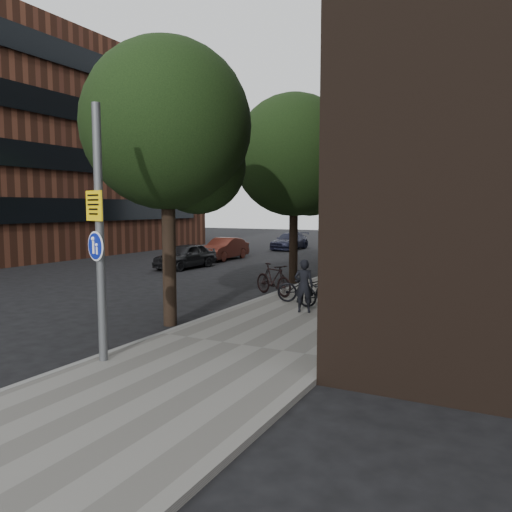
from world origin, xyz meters
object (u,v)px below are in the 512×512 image
Objects in this scene: signpost at (100,233)px; parked_bike_facade_near at (326,293)px; parked_car_near at (185,256)px; pedestrian at (304,286)px.

signpost is 7.54m from parked_bike_facade_near.
parked_car_near is at bearing 53.29° from parked_bike_facade_near.
parked_car_near is at bearing -54.97° from pedestrian.
parked_car_near is at bearing 136.83° from signpost.
parked_bike_facade_near is (0.41, 0.76, -0.30)m from pedestrian.
signpost is at bearing 57.16° from pedestrian.
parked_bike_facade_near is 12.45m from parked_car_near.
parked_car_near reaches higher than parked_bike_facade_near.
parked_car_near is (-9.77, 7.92, -0.25)m from pedestrian.
parked_bike_facade_near is at bearing -29.89° from parked_car_near.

